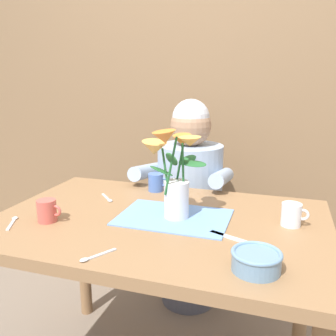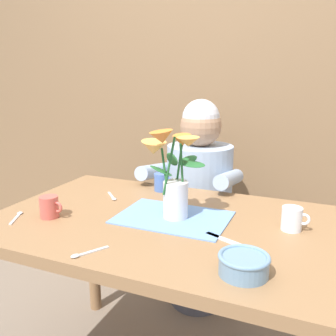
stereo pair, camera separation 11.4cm
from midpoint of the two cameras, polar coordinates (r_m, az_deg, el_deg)
name	(u,v)px [view 1 (the left image)]	position (r m, az deg, el deg)	size (l,w,h in m)	color
wood_panel_backdrop	(217,75)	(2.24, 6.18, 14.28)	(4.00, 0.10, 2.50)	brown
dining_table	(159,243)	(1.37, -3.79, -11.75)	(1.20, 0.80, 0.74)	olive
seated_person	(189,207)	(1.95, 1.70, -6.19)	(0.45, 0.47, 1.14)	#4C4C56
striped_placemat	(174,217)	(1.34, -1.54, -7.77)	(0.40, 0.28, 0.01)	#6B93D1
flower_vase	(173,173)	(1.28, -1.72, -0.79)	(0.25, 0.23, 0.34)	silver
ceramic_bowl	(256,260)	(1.00, 10.49, -14.13)	(0.14, 0.14, 0.06)	#6689A8
dinner_knife	(236,239)	(1.18, 7.93, -11.11)	(0.19, 0.02, 0.01)	silver
ceramic_mug	(47,211)	(1.38, -20.74, -6.33)	(0.09, 0.07, 0.08)	#CC564C
coffee_cup	(156,182)	(1.64, -3.87, -2.28)	(0.09, 0.07, 0.08)	#476BB7
tea_cup	(292,215)	(1.31, 16.54, -7.08)	(0.09, 0.07, 0.08)	silver
spoon_0	(108,199)	(1.56, -11.49, -4.81)	(0.09, 0.10, 0.01)	silver
spoon_1	(13,221)	(1.44, -25.31, -7.59)	(0.07, 0.11, 0.01)	silver
spoon_2	(92,257)	(1.10, -14.82, -13.45)	(0.07, 0.11, 0.01)	silver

